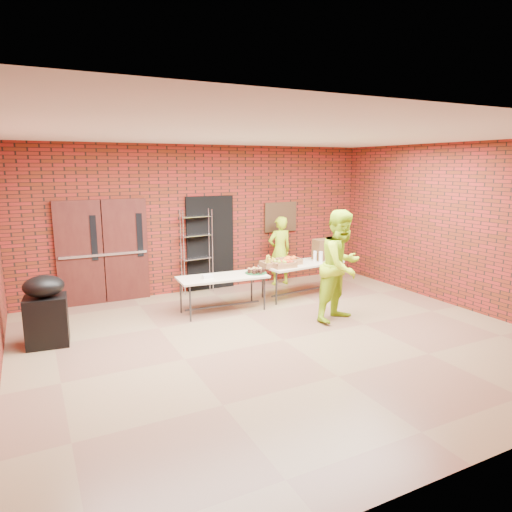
# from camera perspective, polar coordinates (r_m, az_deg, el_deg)

# --- Properties ---
(room) EXTENTS (8.08, 7.08, 3.28)m
(room) POSITION_cam_1_polar(r_m,az_deg,el_deg) (7.02, 3.60, 1.78)
(room) COLOR brown
(room) RESTS_ON ground
(double_doors) EXTENTS (1.78, 0.12, 2.10)m
(double_doors) POSITION_cam_1_polar(r_m,az_deg,el_deg) (9.66, -18.51, 0.52)
(double_doors) COLOR #431913
(double_doors) RESTS_ON room
(dark_doorway) EXTENTS (1.10, 0.06, 2.10)m
(dark_doorway) POSITION_cam_1_polar(r_m,az_deg,el_deg) (10.25, -5.75, 1.61)
(dark_doorway) COLOR black
(dark_doorway) RESTS_ON room
(bronze_plaque) EXTENTS (0.85, 0.04, 0.70)m
(bronze_plaque) POSITION_cam_1_polar(r_m,az_deg,el_deg) (10.93, 3.09, 4.90)
(bronze_plaque) COLOR #45301B
(bronze_plaque) RESTS_ON room
(wire_rack) EXTENTS (0.69, 0.30, 1.83)m
(wire_rack) POSITION_cam_1_polar(r_m,az_deg,el_deg) (10.02, -7.40, 0.57)
(wire_rack) COLOR #B7B6BD
(wire_rack) RESTS_ON room
(table_left) EXTENTS (1.72, 0.79, 0.69)m
(table_left) POSITION_cam_1_polar(r_m,az_deg,el_deg) (8.68, -4.18, -2.92)
(table_left) COLOR beige
(table_left) RESTS_ON room
(table_right) EXTENTS (1.86, 0.96, 0.73)m
(table_right) POSITION_cam_1_polar(r_m,az_deg,el_deg) (9.71, 5.78, -1.21)
(table_right) COLOR beige
(table_right) RESTS_ON room
(basket_bananas) EXTENTS (0.43, 0.34, 0.13)m
(basket_bananas) POSITION_cam_1_polar(r_m,az_deg,el_deg) (9.31, 1.98, -0.95)
(basket_bananas) COLOR #A06C40
(basket_bananas) RESTS_ON table_right
(basket_oranges) EXTENTS (0.48, 0.37, 0.15)m
(basket_oranges) POSITION_cam_1_polar(r_m,az_deg,el_deg) (9.56, 4.09, -0.61)
(basket_oranges) COLOR #A06C40
(basket_oranges) RESTS_ON table_right
(basket_apples) EXTENTS (0.47, 0.36, 0.15)m
(basket_apples) POSITION_cam_1_polar(r_m,az_deg,el_deg) (9.25, 3.42, -1.01)
(basket_apples) COLOR #A06C40
(basket_apples) RESTS_ON table_right
(muffin_tray) EXTENTS (0.42, 0.42, 0.10)m
(muffin_tray) POSITION_cam_1_polar(r_m,az_deg,el_deg) (8.88, -0.02, -1.86)
(muffin_tray) COLOR #155124
(muffin_tray) RESTS_ON table_left
(napkin_box) EXTENTS (0.19, 0.13, 0.06)m
(napkin_box) POSITION_cam_1_polar(r_m,az_deg,el_deg) (8.54, -6.05, -2.56)
(napkin_box) COLOR silver
(napkin_box) RESTS_ON table_left
(coffee_dispenser) EXTENTS (0.34, 0.31, 0.45)m
(coffee_dispenser) POSITION_cam_1_polar(r_m,az_deg,el_deg) (10.05, 8.26, 0.81)
(coffee_dispenser) COLOR brown
(coffee_dispenser) RESTS_ON table_right
(cup_stack_front) EXTENTS (0.08, 0.08, 0.24)m
(cup_stack_front) POSITION_cam_1_polar(r_m,az_deg,el_deg) (9.77, 8.10, -0.12)
(cup_stack_front) COLOR silver
(cup_stack_front) RESTS_ON table_right
(cup_stack_mid) EXTENTS (0.07, 0.07, 0.22)m
(cup_stack_mid) POSITION_cam_1_polar(r_m,az_deg,el_deg) (9.79, 8.83, -0.16)
(cup_stack_mid) COLOR silver
(cup_stack_mid) RESTS_ON table_right
(cup_stack_back) EXTENTS (0.07, 0.07, 0.22)m
(cup_stack_back) POSITION_cam_1_polar(r_m,az_deg,el_deg) (9.91, 7.39, 0.00)
(cup_stack_back) COLOR silver
(cup_stack_back) RESTS_ON table_right
(covered_grill) EXTENTS (0.66, 0.57, 1.11)m
(covered_grill) POSITION_cam_1_polar(r_m,az_deg,el_deg) (7.78, -24.79, -6.22)
(covered_grill) COLOR black
(covered_grill) RESTS_ON room
(volunteer_woman) EXTENTS (0.59, 0.39, 1.61)m
(volunteer_woman) POSITION_cam_1_polar(r_m,az_deg,el_deg) (10.64, 2.99, 0.66)
(volunteer_woman) COLOR #A3D217
(volunteer_woman) RESTS_ON room
(volunteer_man) EXTENTS (1.16, 1.03, 2.00)m
(volunteer_man) POSITION_cam_1_polar(r_m,az_deg,el_deg) (8.26, 10.63, -1.21)
(volunteer_man) COLOR #A3D217
(volunteer_man) RESTS_ON room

